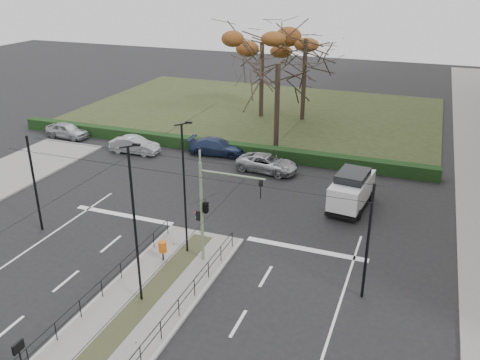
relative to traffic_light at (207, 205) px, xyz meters
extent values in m
plane|color=black|center=(-1.37, -2.24, -3.40)|extent=(140.00, 140.00, 0.00)
cube|color=slate|center=(-1.37, -4.74, -3.33)|extent=(4.40, 15.00, 0.14)
cube|color=#253118|center=(-7.37, 29.76, -3.35)|extent=(38.00, 26.00, 0.10)
cube|color=black|center=(-7.37, 16.36, -2.90)|extent=(38.00, 1.00, 1.00)
cylinder|color=black|center=(-3.42, 1.76, -2.81)|extent=(0.04, 0.04, 0.90)
cylinder|color=black|center=(0.68, 1.76, -2.81)|extent=(0.04, 0.04, 0.90)
cylinder|color=black|center=(-3.42, -4.84, -2.36)|extent=(0.04, 13.20, 0.04)
cylinder|color=black|center=(0.68, -4.84, -2.36)|extent=(0.04, 13.20, 0.04)
cylinder|color=black|center=(-10.97, -0.24, -0.40)|extent=(0.14, 0.14, 6.00)
cylinder|color=black|center=(8.23, -0.24, -0.40)|extent=(0.14, 0.14, 6.00)
cylinder|color=black|center=(-1.37, -1.24, 2.10)|extent=(20.00, 0.02, 0.02)
cylinder|color=black|center=(-1.37, 0.76, 2.10)|extent=(20.00, 0.02, 0.02)
cylinder|color=black|center=(-4.87, -4.24, 1.90)|extent=(0.02, 34.00, 0.02)
cylinder|color=black|center=(2.13, -4.24, 1.90)|extent=(0.02, 34.00, 0.02)
cylinder|color=slate|center=(-0.33, 0.00, -0.46)|extent=(0.17, 0.17, 5.60)
cylinder|color=slate|center=(1.40, 0.00, 1.91)|extent=(3.45, 0.11, 0.11)
imported|color=black|center=(2.90, 0.00, 1.37)|extent=(0.22, 0.24, 0.97)
imported|color=black|center=(-0.09, 0.00, -0.03)|extent=(1.23, 2.15, 0.86)
cube|color=black|center=(-0.52, 0.00, -0.67)|extent=(0.24, 0.17, 0.54)
sphere|color=#FF0C0C|center=(-0.63, 0.00, -0.51)|extent=(0.12, 0.12, 0.12)
sphere|color=#0CE533|center=(-0.63, 0.00, -0.80)|extent=(0.12, 0.12, 0.12)
cylinder|color=black|center=(-2.28, -0.89, -2.99)|extent=(0.09, 0.09, 0.54)
cylinder|color=#C0510B|center=(-2.28, -0.89, -2.45)|extent=(0.43, 0.43, 0.59)
cube|color=black|center=(-2.87, -10.60, -1.44)|extent=(0.10, 0.53, 0.40)
cube|color=beige|center=(-2.93, -10.60, -1.44)|extent=(0.02, 0.46, 0.34)
cylinder|color=black|center=(-1.55, -4.38, 0.60)|extent=(0.12, 0.12, 7.71)
cube|color=black|center=(-1.12, -4.38, 4.59)|extent=(0.34, 0.13, 0.10)
cylinder|color=black|center=(-1.47, 0.39, 0.42)|extent=(0.11, 0.11, 7.35)
cube|color=black|center=(-1.06, 0.39, 4.23)|extent=(0.32, 0.13, 0.09)
imported|color=#9B9EA2|center=(-20.99, 15.00, -2.68)|extent=(4.31, 2.01, 1.43)
imported|color=#9B9EA2|center=(-12.92, 13.62, -2.69)|extent=(4.33, 1.63, 1.41)
imported|color=#202B4A|center=(-6.19, 15.76, -2.70)|extent=(5.02, 2.48, 1.40)
imported|color=#9B9EA2|center=(-1.07, 13.61, -2.73)|extent=(5.00, 2.70, 1.33)
cube|color=silver|center=(6.05, 9.53, -2.14)|extent=(2.47, 4.85, 1.51)
cube|color=black|center=(6.05, 9.53, -1.24)|extent=(2.08, 2.75, 0.70)
cube|color=black|center=(6.05, 9.53, -3.10)|extent=(2.52, 4.95, 0.18)
cylinder|color=black|center=(6.85, 7.90, -3.07)|extent=(0.29, 0.68, 0.66)
cylinder|color=black|center=(4.90, 8.11, -3.07)|extent=(0.29, 0.68, 0.66)
cylinder|color=black|center=(7.19, 10.95, -3.07)|extent=(0.29, 0.68, 0.66)
cylinder|color=black|center=(5.24, 11.17, -3.07)|extent=(0.29, 0.68, 0.66)
cylinder|color=black|center=(-6.44, 28.14, 0.51)|extent=(0.44, 0.44, 7.61)
ellipsoid|color=#512C12|center=(-6.44, 28.14, 4.31)|extent=(9.28, 9.28, 4.78)
cylinder|color=black|center=(-2.05, 28.47, 0.74)|extent=(0.44, 0.44, 8.08)
cylinder|color=black|center=(-2.06, 19.19, 0.33)|extent=(0.44, 0.44, 7.26)
camera|label=1|loc=(9.93, -21.48, 11.45)|focal=38.00mm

